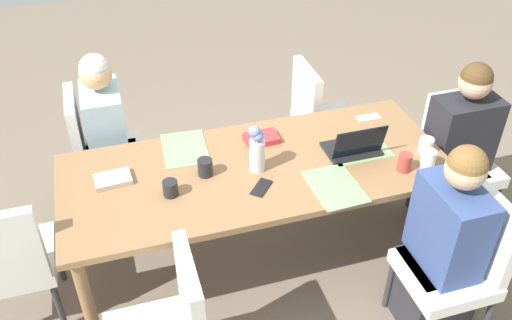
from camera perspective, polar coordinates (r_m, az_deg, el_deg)
The scene contains 24 objects.
ground_plane at distance 3.68m, azimuth 0.00°, elevation -9.74°, with size 10.00×10.00×0.00m, color #756656.
dining_table at distance 3.23m, azimuth 0.00°, elevation -1.73°, with size 2.22×0.91×0.73m.
chair_far_left_near at distance 3.89m, azimuth -15.87°, elevation 1.32°, with size 0.44×0.44×0.90m.
person_far_left_near at distance 3.82m, azimuth -14.77°, elevation 1.35°, with size 0.36×0.40×1.19m.
chair_near_left_mid at distance 3.15m, azimuth 20.19°, elevation -9.57°, with size 0.44×0.44×0.90m.
person_near_left_mid at distance 3.13m, azimuth 18.56°, elevation -8.84°, with size 0.36×0.40×1.19m.
chair_head_right_left_far at distance 3.93m, azimuth 19.83°, elevation 0.78°, with size 0.44×0.44×0.90m.
person_head_right_left_far at distance 3.83m, azimuth 19.77°, elevation 0.33°, with size 0.40×0.36×1.19m.
chair_far_right_near at distance 4.10m, azimuth 6.53°, elevation 4.54°, with size 0.44×0.44×0.90m.
chair_head_left_right_far at distance 3.24m, azimuth -24.00°, elevation -9.30°, with size 0.44×0.44×0.90m.
flower_vase at distance 3.08m, azimuth 0.08°, elevation 1.31°, with size 0.09×0.09×0.30m.
placemat_far_left_near at distance 3.36m, azimuth -7.31°, elevation 1.18°, with size 0.36×0.26×0.00m, color #7FAD70.
placemat_near_left_mid at distance 3.08m, azimuth 8.09°, elevation -2.70°, with size 0.36×0.26×0.00m, color #7FAD70.
placemat_head_right_left_far at distance 3.38m, azimuth 10.37°, elevation 1.12°, with size 0.36×0.26×0.00m, color #7FAD70.
laptop_head_right_left_far at distance 3.32m, azimuth 9.99°, elevation 1.34°, with size 0.32×0.22×0.21m.
coffee_mug_near_left at distance 3.43m, azimuth 17.01°, elevation 1.44°, with size 0.09×0.09×0.09m, color white.
coffee_mug_near_right at distance 3.31m, azimuth 17.23°, elevation 0.09°, with size 0.08×0.08×0.11m, color white.
coffee_mug_centre_left at distance 3.12m, azimuth -5.23°, elevation -0.75°, with size 0.09×0.09×0.10m, color #232328.
coffee_mug_centre_right at distance 3.25m, azimuth 15.00°, elevation -0.23°, with size 0.08×0.08×0.11m, color #AD3D38.
coffee_mug_far_left at distance 3.01m, azimuth -8.76°, elevation -2.87°, with size 0.08×0.08×0.09m, color #232328.
book_red_cover at distance 3.18m, azimuth -14.45°, elevation -1.93°, with size 0.20×0.14×0.03m, color #B2A38E.
book_blue_cover at distance 3.39m, azimuth 0.57°, elevation 2.23°, with size 0.20×0.14×0.04m, color #B73338.
phone_black at distance 3.04m, azimuth 0.56°, elevation -2.83°, with size 0.15×0.07×0.01m, color black.
phone_silver at distance 3.69m, azimuth 11.46°, elevation 4.29°, with size 0.15×0.07×0.01m, color silver.
Camera 1 is at (-0.74, -2.42, 2.66)m, focal length 39.06 mm.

